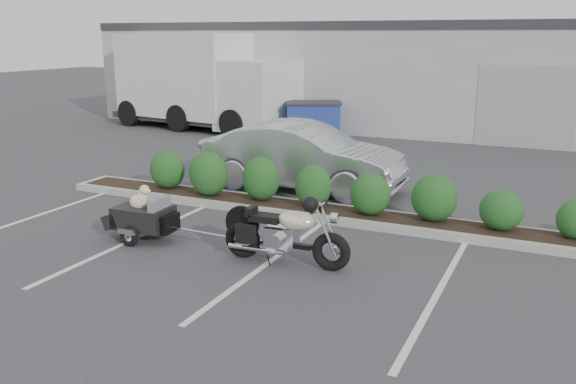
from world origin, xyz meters
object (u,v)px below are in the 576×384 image
at_px(motorcycle, 285,235).
at_px(delivery_truck, 204,83).
at_px(sedan, 302,157).
at_px(dumpster, 313,120).
at_px(pet_trailer, 143,216).

bearing_deg(motorcycle, delivery_truck, 124.83).
xyz_separation_m(sedan, delivery_truck, (-7.34, 7.28, 0.94)).
distance_m(dumpster, delivery_truck, 4.84).
xyz_separation_m(pet_trailer, sedan, (1.09, 4.53, 0.35)).
relative_size(pet_trailer, sedan, 0.36).
height_order(sedan, delivery_truck, delivery_truck).
distance_m(pet_trailer, delivery_truck, 13.42).
bearing_deg(delivery_truck, dumpster, 5.12).
relative_size(sedan, delivery_truck, 0.58).
xyz_separation_m(pet_trailer, delivery_truck, (-6.25, 11.81, 1.30)).
xyz_separation_m(motorcycle, dumpster, (-4.33, 11.50, 0.15)).
height_order(pet_trailer, dumpster, dumpster).
relative_size(sedan, dumpster, 2.08).
bearing_deg(sedan, dumpster, 20.73).
height_order(motorcycle, delivery_truck, delivery_truck).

